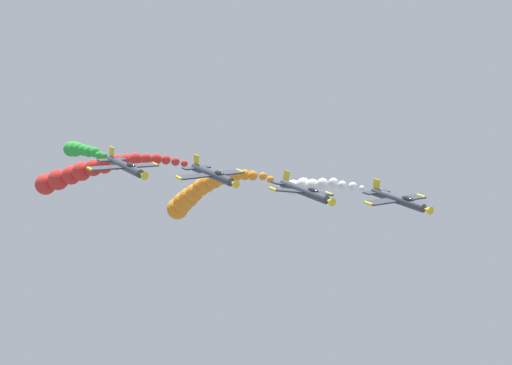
{
  "coord_description": "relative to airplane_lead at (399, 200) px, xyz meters",
  "views": [
    {
      "loc": [
        55.62,
        81.9,
        139.19
      ],
      "look_at": [
        0.0,
        0.0,
        111.68
      ],
      "focal_mm": 56.3,
      "sensor_mm": 36.0,
      "label": 1
    }
  ],
  "objects": [
    {
      "name": "airplane_left_outer",
      "position": [
        27.75,
        -21.29,
        3.86
      ],
      "size": [
        9.56,
        10.35,
        2.42
      ],
      "rotation": [
        0.0,
        -0.08,
        0.0
      ],
      "color": "#333842"
    },
    {
      "name": "smoke_trail_left_outer",
      "position": [
        27.91,
        -36.31,
        3.15
      ],
      "size": [
        2.26,
        12.88,
        2.9
      ],
      "color": "green"
    },
    {
      "name": "smoke_trail_lead",
      "position": [
        1.06,
        -16.89,
        -1.92
      ],
      "size": [
        3.45,
        14.72,
        4.37
      ],
      "color": "white"
    },
    {
      "name": "airplane_lead",
      "position": [
        0.0,
        0.0,
        0.0
      ],
      "size": [
        9.56,
        10.35,
        2.35
      ],
      "rotation": [
        0.0,
        -0.06,
        0.0
      ],
      "color": "#333842"
    },
    {
      "name": "smoke_trail_left_inner",
      "position": [
        9.42,
        -35.56,
        -6.44
      ],
      "size": [
        3.89,
        30.86,
        13.99
      ],
      "color": "orange"
    },
    {
      "name": "airplane_right_inner",
      "position": [
        18.63,
        -14.73,
        2.87
      ],
      "size": [
        9.57,
        10.35,
        2.35
      ],
      "rotation": [
        0.0,
        -0.05,
        0.0
      ],
      "color": "#333842"
    },
    {
      "name": "airplane_left_inner",
      "position": [
        10.19,
        -6.36,
        1.23
      ],
      "size": [
        9.4,
        10.35,
        3.08
      ],
      "rotation": [
        0.0,
        -0.23,
        0.0
      ],
      "color": "#333842"
    },
    {
      "name": "smoke_trail_right_inner",
      "position": [
        24.6,
        -44.28,
        -2.52
      ],
      "size": [
        11.54,
        31.49,
        10.42
      ],
      "color": "red"
    }
  ]
}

